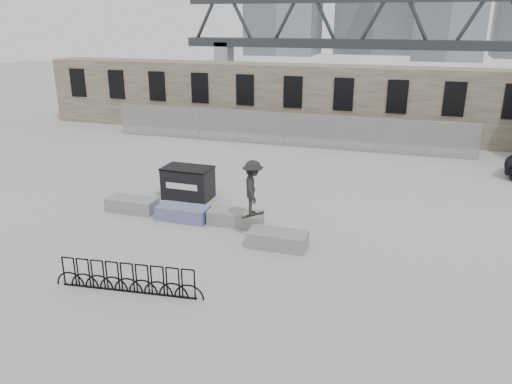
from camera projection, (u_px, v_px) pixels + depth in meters
The scene contains 11 objects.
ground at pixel (200, 221), 19.06m from camera, with size 120.00×120.00×0.00m, color #B5B4AF.
stone_wall at pixel (297, 99), 32.94m from camera, with size 36.00×2.58×4.50m.
chainlink_fence at pixel (283, 129), 29.97m from camera, with size 22.06×0.06×2.02m.
planter_far_left at pixel (132, 204), 20.00m from camera, with size 2.00×0.90×0.54m.
planter_center_left at pixel (183, 212), 19.15m from camera, with size 2.00×0.90×0.54m.
planter_center_right at pixel (235, 217), 18.73m from camera, with size 2.00×0.90×0.54m.
planter_offset at pixel (278, 239), 16.86m from camera, with size 2.00×0.90×0.54m.
dumpster at pixel (188, 183), 21.34m from camera, with size 2.11×1.30×1.37m.
bike_rack at pixel (127, 278), 14.03m from camera, with size 4.47×0.52×0.90m.
truss_bridge at pixel (441, 44), 64.37m from camera, with size 70.00×3.00×9.80m.
skateboarder at pixel (253, 188), 17.22m from camera, with size 1.10×1.43×2.12m.
Camera 1 is at (7.35, -16.16, 7.37)m, focal length 35.00 mm.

